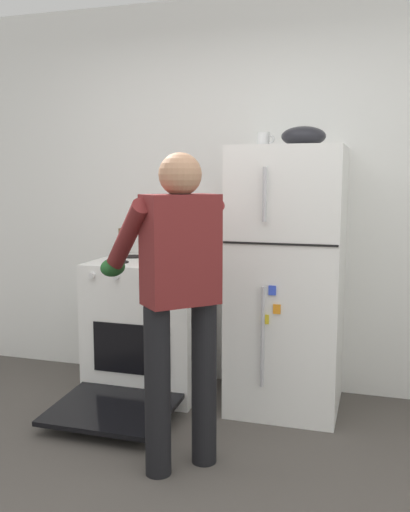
# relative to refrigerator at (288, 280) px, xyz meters

# --- Properties ---
(kitchen_wall_back) EXTENTS (6.00, 0.10, 2.70)m
(kitchen_wall_back) POSITION_rel_refrigerator_xyz_m (-0.37, 0.38, 0.52)
(kitchen_wall_back) COLOR white
(kitchen_wall_back) RESTS_ON ground
(refrigerator) EXTENTS (0.68, 0.72, 1.67)m
(refrigerator) POSITION_rel_refrigerator_xyz_m (0.00, 0.00, 0.00)
(refrigerator) COLOR white
(refrigerator) RESTS_ON ground
(stove_range) EXTENTS (0.76, 1.23, 0.92)m
(stove_range) POSITION_rel_refrigerator_xyz_m (-0.95, -0.02, -0.39)
(stove_range) COLOR white
(stove_range) RESTS_ON ground
(person_cook) EXTENTS (0.71, 0.74, 1.60)m
(person_cook) POSITION_rel_refrigerator_xyz_m (-0.41, -0.94, 0.13)
(person_cook) COLOR black
(person_cook) RESTS_ON ground
(red_pot) EXTENTS (0.36, 0.26, 0.11)m
(red_pot) POSITION_rel_refrigerator_xyz_m (-0.79, -0.05, 0.14)
(red_pot) COLOR red
(red_pot) RESTS_ON stove_range
(coffee_mug) EXTENTS (0.11, 0.08, 0.10)m
(coffee_mug) POSITION_rel_refrigerator_xyz_m (-0.18, 0.05, 0.88)
(coffee_mug) COLOR silver
(coffee_mug) RESTS_ON refrigerator
(pepper_mill) EXTENTS (0.05, 0.05, 0.19)m
(pepper_mill) POSITION_rel_refrigerator_xyz_m (-1.25, 0.20, 0.18)
(pepper_mill) COLOR brown
(pepper_mill) RESTS_ON stove_range
(mixing_bowl) EXTENTS (0.27, 0.27, 0.12)m
(mixing_bowl) POSITION_rel_refrigerator_xyz_m (0.08, 0.00, 0.90)
(mixing_bowl) COLOR black
(mixing_bowl) RESTS_ON refrigerator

